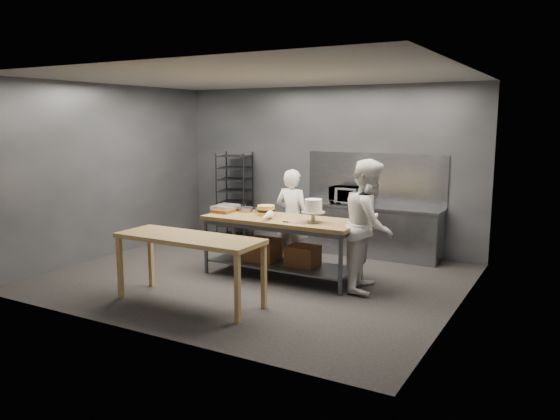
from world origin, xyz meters
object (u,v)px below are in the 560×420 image
speed_rack (235,197)px  frosted_cake_stand (313,208)px  work_table (281,240)px  layer_cake (266,210)px  chef_behind (292,218)px  microwave (346,195)px  near_counter (189,243)px  chef_right (369,225)px

speed_rack → frosted_cake_stand: bearing=-36.2°
work_table → layer_cake: layer_cake is taller
chef_behind → microwave: 1.38m
work_table → frosted_cake_stand: frosted_cake_stand is taller
near_counter → chef_right: bearing=43.2°
microwave → layer_cake: bearing=-106.3°
chef_behind → speed_rack: bearing=-31.8°
near_counter → chef_right: 2.51m
chef_right → frosted_cake_stand: size_ratio=5.44×
speed_rack → layer_cake: bearing=-45.1°
speed_rack → microwave: bearing=1.9°
speed_rack → microwave: speed_rack is taller
near_counter → chef_behind: 2.31m
chef_right → microwave: 2.19m
work_table → microwave: 2.02m
near_counter → frosted_cake_stand: 1.89m
microwave → frosted_cake_stand: (0.34, -2.05, 0.09)m
work_table → chef_right: chef_right is taller
frosted_cake_stand → near_counter: bearing=-123.9°
layer_cake → chef_right: bearing=0.4°
chef_right → microwave: (-1.13, 1.88, 0.12)m
frosted_cake_stand → layer_cake: frosted_cake_stand is taller
near_counter → chef_right: size_ratio=1.08×
speed_rack → chef_behind: (1.95, -1.22, -0.05)m
work_table → microwave: bearing=82.4°
work_table → chef_behind: bearing=102.8°
layer_cake → frosted_cake_stand: bearing=-10.2°
chef_behind → chef_right: 1.64m
microwave → frosted_cake_stand: size_ratio=1.59×
layer_cake → chef_behind: bearing=76.2°
near_counter → chef_behind: chef_behind is taller
chef_behind → microwave: bearing=-107.1°
near_counter → chef_behind: bearing=82.7°
work_table → chef_behind: 0.70m
near_counter → work_table: bearing=75.1°
speed_rack → layer_cake: (1.80, -1.81, 0.14)m
near_counter → speed_rack: size_ratio=1.14×
work_table → layer_cake: size_ratio=8.99×
near_counter → chef_right: chef_right is taller
near_counter → microwave: 3.67m
speed_rack → chef_right: chef_right is taller
chef_behind → frosted_cake_stand: 1.11m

